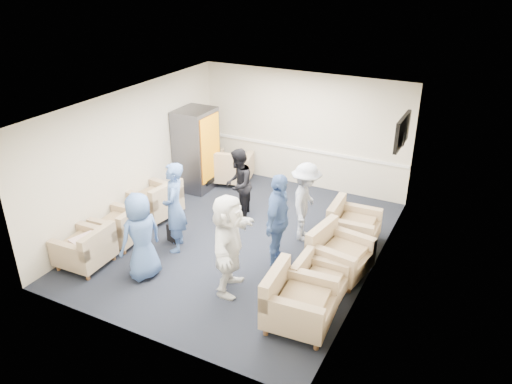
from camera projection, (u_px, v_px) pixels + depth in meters
The scene contains 25 objects.
floor at pixel (241, 241), 9.65m from camera, with size 6.00×6.00×0.00m, color black.
ceiling at pixel (240, 104), 8.49m from camera, with size 6.00×6.00×0.00m, color silver.
back_wall at pixel (303, 130), 11.48m from camera, with size 5.00×0.02×2.70m, color beige.
front_wall at pixel (133, 257), 6.66m from camera, with size 5.00×0.02×2.70m, color beige.
left_wall at pixel (132, 154), 10.10m from camera, with size 0.02×6.00×2.70m, color beige.
right_wall at pixel (376, 205), 8.04m from camera, with size 0.02×6.00×2.70m, color beige.
chair_rail at pixel (302, 149), 11.66m from camera, with size 4.98×0.04×0.06m, color white.
tv at pixel (402, 132), 9.22m from camera, with size 0.10×1.00×0.58m.
armchair_left_near at pixel (87, 250), 8.74m from camera, with size 0.85×0.85×0.66m.
armchair_left_mid at pixel (122, 227), 9.47m from camera, with size 0.85×0.85×0.65m.
armchair_left_far at pixel (157, 202), 10.36m from camera, with size 1.00×1.00×0.70m.
armchair_right_near at pixel (295, 304), 7.31m from camera, with size 1.01×1.01×0.75m.
armchair_right_midnear at pixel (317, 283), 7.91m from camera, with size 0.75×0.75×0.60m.
armchair_right_midfar at pixel (337, 255), 8.52m from camera, with size 1.03×1.03×0.72m.
armchair_right_far at pixel (351, 227), 9.44m from camera, with size 0.91×0.91×0.70m.
armchair_corner at pixel (231, 169), 11.95m from camera, with size 1.14×1.14×0.74m.
vending_machine at pixel (197, 150), 11.48m from camera, with size 0.77×0.90×1.90m.
backpack at pixel (174, 231), 9.56m from camera, with size 0.29×0.23×0.43m.
pillow at pixel (85, 241), 8.67m from camera, with size 0.45×0.34×0.13m, color silver.
person_front_left at pixel (141, 236), 8.27m from camera, with size 0.76×0.49×1.55m, color #41619D.
person_mid_left at pixel (174, 207), 9.04m from camera, with size 0.63×0.41×1.72m, color #41619D.
person_back_left at pixel (238, 184), 10.21m from camera, with size 0.73×0.57×1.50m, color black.
person_back_right at pixel (306, 202), 9.42m from camera, with size 1.01×0.58×1.56m, color silver.
person_mid_right at pixel (278, 221), 8.60m from camera, with size 1.01×0.42×1.72m, color #41619D.
person_front_right at pixel (229, 244), 7.90m from camera, with size 1.59×0.51×1.71m, color white.
Camera 1 is at (4.03, -7.27, 5.00)m, focal length 35.00 mm.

